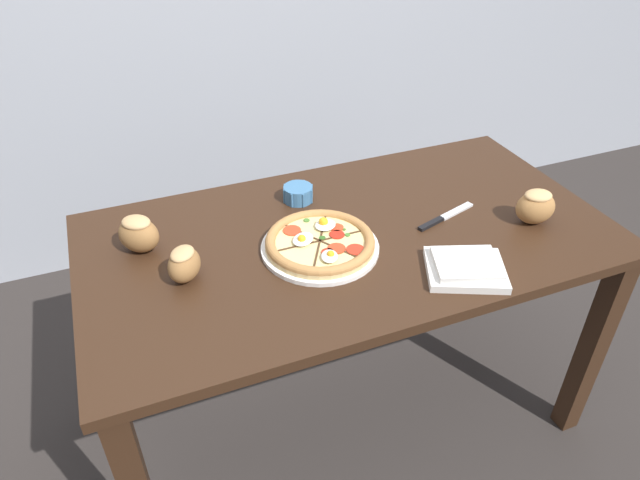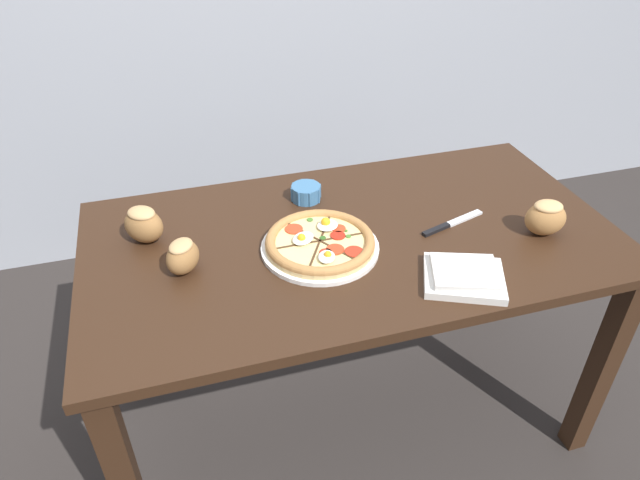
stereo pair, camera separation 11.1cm
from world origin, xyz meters
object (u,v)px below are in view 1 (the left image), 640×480
object	(u,v)px
ramekin_bowl	(298,193)
bread_piece_mid	(536,206)
dining_table	(349,263)
napkin_folded	(466,268)
bread_piece_far	(184,264)
knife_main	(445,217)
bread_piece_near	(138,233)
pizza	(320,243)

from	to	relation	value
ramekin_bowl	bread_piece_mid	world-z (taller)	bread_piece_mid
dining_table	bread_piece_mid	xyz separation A→B (m)	(0.49, -0.14, 0.15)
napkin_folded	bread_piece_far	size ratio (longest dim) A/B	1.97
dining_table	ramekin_bowl	xyz separation A→B (m)	(-0.07, 0.21, 0.13)
dining_table	bread_piece_far	distance (m)	0.47
bread_piece_mid	knife_main	bearing A→B (deg)	153.48
napkin_folded	bread_piece_near	bearing A→B (deg)	151.46
ramekin_bowl	bread_piece_near	size ratio (longest dim) A/B	0.68
pizza	bread_piece_mid	world-z (taller)	bread_piece_mid
ramekin_bowl	knife_main	world-z (taller)	ramekin_bowl
napkin_folded	bread_piece_mid	bearing A→B (deg)	22.45
dining_table	napkin_folded	bearing A→B (deg)	-53.66
dining_table	bread_piece_far	bearing A→B (deg)	-176.41
bread_piece_mid	knife_main	xyz separation A→B (m)	(-0.21, 0.11, -0.05)
napkin_folded	bread_piece_near	distance (m)	0.83
bread_piece_far	knife_main	xyz separation A→B (m)	(0.73, -0.00, -0.04)
napkin_folded	knife_main	bearing A→B (deg)	69.16
dining_table	bread_piece_mid	bearing A→B (deg)	-15.41
dining_table	bread_piece_far	world-z (taller)	bread_piece_far
pizza	bread_piece_near	bearing A→B (deg)	158.29
bread_piece_near	pizza	bearing A→B (deg)	-21.71
dining_table	knife_main	distance (m)	0.30
ramekin_bowl	napkin_folded	distance (m)	0.54
napkin_folded	pizza	bearing A→B (deg)	142.89
napkin_folded	bread_piece_mid	world-z (taller)	bread_piece_mid
pizza	bread_piece_far	world-z (taller)	bread_piece_far
bread_piece_far	knife_main	size ratio (longest dim) A/B	0.58
napkin_folded	bread_piece_near	world-z (taller)	bread_piece_near
bread_piece_near	bread_piece_mid	size ratio (longest dim) A/B	1.13
ramekin_bowl	knife_main	distance (m)	0.43
pizza	bread_piece_far	xyz separation A→B (m)	(-0.35, 0.01, 0.03)
dining_table	pizza	bearing A→B (deg)	-159.68
dining_table	knife_main	xyz separation A→B (m)	(0.28, -0.03, 0.11)
ramekin_bowl	napkin_folded	bearing A→B (deg)	-60.96
bread_piece_near	bread_piece_mid	world-z (taller)	same
knife_main	bread_piece_far	bearing A→B (deg)	162.82
bread_piece_far	bread_piece_mid	bearing A→B (deg)	-6.54
knife_main	ramekin_bowl	bearing A→B (deg)	128.28
dining_table	ramekin_bowl	world-z (taller)	ramekin_bowl
ramekin_bowl	bread_piece_far	xyz separation A→B (m)	(-0.38, -0.24, 0.02)
dining_table	bread_piece_far	size ratio (longest dim) A/B	11.78
pizza	knife_main	world-z (taller)	pizza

